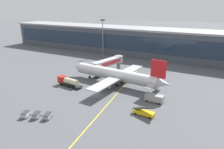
% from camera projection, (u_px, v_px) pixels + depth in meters
% --- Properties ---
extents(ground_plane, '(700.00, 700.00, 0.00)m').
position_uv_depth(ground_plane, '(98.00, 95.00, 71.26)').
color(ground_plane, '#515459').
extents(apron_lead_in_line, '(11.25, 79.29, 0.01)m').
position_uv_depth(apron_lead_in_line, '(115.00, 96.00, 70.33)').
color(apron_lead_in_line, yellow).
rests_on(apron_lead_in_line, ground_plane).
extents(terminal_building, '(197.25, 21.26, 16.37)m').
position_uv_depth(terminal_building, '(144.00, 42.00, 125.07)').
color(terminal_building, '#424751').
rests_on(terminal_building, ground_plane).
extents(main_airliner, '(43.03, 33.99, 12.07)m').
position_uv_depth(main_airliner, '(116.00, 75.00, 79.46)').
color(main_airliner, '#B2B7BC').
rests_on(main_airliner, ground_plane).
extents(jet_bridge, '(6.95, 18.97, 6.65)m').
position_uv_depth(jet_bridge, '(109.00, 62.00, 92.54)').
color(jet_bridge, '#B2B7BC').
rests_on(jet_bridge, ground_plane).
extents(fuel_tanker, '(10.99, 3.51, 3.25)m').
position_uv_depth(fuel_tanker, '(68.00, 82.00, 78.50)').
color(fuel_tanker, '#232326').
rests_on(fuel_tanker, ground_plane).
extents(lavatory_truck, '(5.81, 2.33, 2.50)m').
position_uv_depth(lavatory_truck, '(154.00, 98.00, 65.63)').
color(lavatory_truck, gray).
rests_on(lavatory_truck, ground_plane).
extents(belt_loader, '(6.96, 2.20, 3.49)m').
position_uv_depth(belt_loader, '(144.00, 112.00, 57.70)').
color(belt_loader, yellow).
rests_on(belt_loader, ground_plane).
extents(baggage_cart_0, '(2.36, 3.02, 1.48)m').
position_uv_depth(baggage_cart_0, '(26.00, 114.00, 57.04)').
color(baggage_cart_0, '#B2B7BC').
rests_on(baggage_cart_0, ground_plane).
extents(baggage_cart_1, '(2.36, 3.02, 1.48)m').
position_uv_depth(baggage_cart_1, '(37.00, 115.00, 56.59)').
color(baggage_cart_1, gray).
rests_on(baggage_cart_1, ground_plane).
extents(baggage_cart_2, '(2.36, 3.02, 1.48)m').
position_uv_depth(baggage_cart_2, '(48.00, 116.00, 56.14)').
color(baggage_cart_2, gray).
rests_on(baggage_cart_2, ground_plane).
extents(apron_light_mast_0, '(2.80, 0.50, 21.36)m').
position_uv_depth(apron_light_mast_0, '(103.00, 34.00, 123.62)').
color(apron_light_mast_0, gray).
rests_on(apron_light_mast_0, ground_plane).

